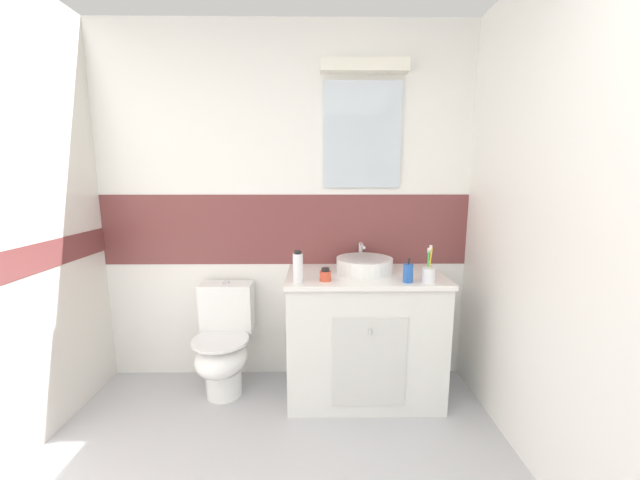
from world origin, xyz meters
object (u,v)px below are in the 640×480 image
(toilet, at_px, (224,344))
(shampoo_bottle_tall, at_px, (298,267))
(hair_gel_jar, at_px, (325,275))
(sink_basin, at_px, (364,264))
(soap_dispenser, at_px, (408,273))
(toothbrush_cup, at_px, (428,274))

(toilet, height_order, shampoo_bottle_tall, shampoo_bottle_tall)
(hair_gel_jar, bearing_deg, sink_basin, 37.70)
(soap_dispenser, xyz_separation_m, shampoo_bottle_tall, (-0.66, 0.01, 0.03))
(soap_dispenser, height_order, hair_gel_jar, soap_dispenser)
(toothbrush_cup, height_order, soap_dispenser, toothbrush_cup)
(shampoo_bottle_tall, bearing_deg, toilet, 157.15)
(toothbrush_cup, height_order, shampoo_bottle_tall, toothbrush_cup)
(toothbrush_cup, bearing_deg, soap_dispenser, -178.64)
(sink_basin, xyz_separation_m, soap_dispenser, (0.23, -0.24, 0.01))
(sink_basin, height_order, hair_gel_jar, sink_basin)
(sink_basin, relative_size, shampoo_bottle_tall, 2.14)
(toothbrush_cup, distance_m, hair_gel_jar, 0.62)
(sink_basin, distance_m, hair_gel_jar, 0.33)
(sink_basin, bearing_deg, toothbrush_cup, -33.75)
(sink_basin, bearing_deg, soap_dispenser, -46.03)
(toilet, relative_size, toothbrush_cup, 3.39)
(toilet, distance_m, toothbrush_cup, 1.43)
(toilet, xyz_separation_m, hair_gel_jar, (0.69, -0.19, 0.53))
(sink_basin, height_order, toothbrush_cup, toothbrush_cup)
(toilet, relative_size, soap_dispenser, 4.96)
(sink_basin, relative_size, toilet, 0.55)
(toothbrush_cup, distance_m, shampoo_bottle_tall, 0.78)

